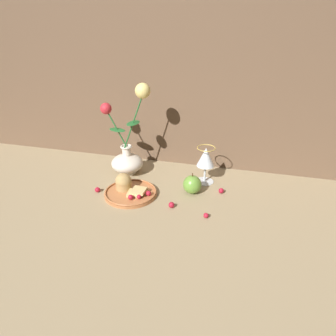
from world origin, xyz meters
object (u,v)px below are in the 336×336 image
plate_with_pastries (129,189)px  wine_glass (206,159)px  apple_beside_vase (192,184)px  vase (128,152)px

plate_with_pastries → wine_glass: size_ratio=1.31×
apple_beside_vase → wine_glass: bearing=71.6°
wine_glass → vase: bearing=-178.2°
wine_glass → apple_beside_vase: (-0.03, -0.09, -0.06)m
vase → apple_beside_vase: vase is taller
plate_with_pastries → wine_glass: 0.30m
vase → plate_with_pastries: (0.06, -0.15, -0.07)m
vase → plate_with_pastries: size_ratio=1.98×
wine_glass → plate_with_pastries: bearing=-147.5°
wine_glass → apple_beside_vase: 0.12m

